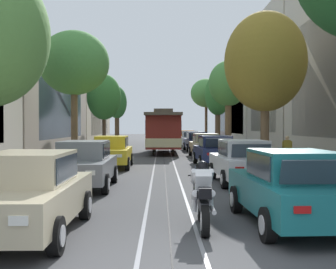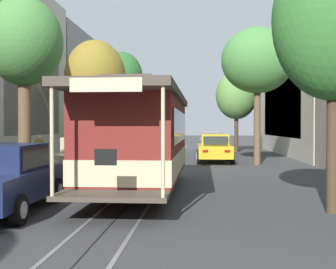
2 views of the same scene
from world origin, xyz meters
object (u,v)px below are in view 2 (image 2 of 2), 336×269
Objects in this scene: parked_car_navy_fifth_right at (3,178)px; parked_car_teal_near_right at (148,141)px; street_tree_kerb_left_near at (236,96)px; cable_car_trolley at (141,138)px; street_tree_kerb_left_mid at (334,21)px; fire_hydrant at (115,149)px; parked_car_navy_mid_right at (117,149)px; street_tree_kerb_right_mid at (24,44)px; parked_car_beige_near_left at (210,140)px; street_tree_kerb_right_near at (122,77)px; parked_car_grey_second_left at (213,143)px; motorcycle_with_rider at (170,142)px; parked_car_yellow_mid_left at (214,148)px; parked_car_beige_fourth_right at (85,156)px; pedestrian_on_left_pavement at (39,148)px; street_tree_kerb_right_second at (95,78)px; parked_car_white_second_right at (134,144)px; street_tree_kerb_left_second at (257,61)px.

parked_car_teal_near_right is at bearing -90.45° from parked_car_navy_fifth_right.
street_tree_kerb_left_near reaches higher than cable_car_trolley.
street_tree_kerb_left_mid reaches higher than fire_hydrant.
parked_car_navy_mid_right is at bearing -59.73° from street_tree_kerb_left_mid.
parked_car_navy_fifth_right is 25.86m from street_tree_kerb_left_near.
street_tree_kerb_right_mid is at bearing -72.12° from parked_car_navy_fifth_right.
street_tree_kerb_left_near is at bearing -102.58° from cable_car_trolley.
parked_car_navy_mid_right is 0.70× the size of street_tree_kerb_left_mid.
street_tree_kerb_right_near is (7.35, 1.79, 5.32)m from parked_car_beige_near_left.
parked_car_teal_near_right is 26.83m from parked_car_navy_fifth_right.
parked_car_grey_second_left is 17.93m from street_tree_kerb_right_mid.
parked_car_beige_near_left is 0.99× the size of parked_car_navy_fifth_right.
street_tree_kerb_left_near is at bearing 154.49° from motorcycle_with_rider.
parked_car_navy_fifth_right is (5.52, 27.49, 0.00)m from parked_car_beige_near_left.
parked_car_beige_near_left reaches higher than fire_hydrant.
motorcycle_with_rider is at bearing -75.34° from parked_car_yellow_mid_left.
motorcycle_with_rider reaches higher than fire_hydrant.
parked_car_yellow_mid_left is 0.48× the size of cable_car_trolley.
parked_car_beige_near_left is at bearing -56.79° from street_tree_kerb_left_near.
street_tree_kerb_right_near is 8.12m from fire_hydrant.
parked_car_navy_mid_right is at bearing -91.27° from parked_car_beige_fourth_right.
street_tree_kerb_left_near is 9.54m from street_tree_kerb_right_near.
parked_car_beige_near_left is 0.99× the size of parked_car_teal_near_right.
parked_car_yellow_mid_left reaches higher than pedestrian_on_left_pavement.
parked_car_beige_fourth_right is 0.60× the size of street_tree_kerb_right_second.
parked_car_navy_mid_right is 4.12m from pedestrian_on_left_pavement.
street_tree_kerb_left_mid is (-0.17, 24.05, -0.02)m from street_tree_kerb_left_near.
parked_car_yellow_mid_left is 9.50m from pedestrian_on_left_pavement.
street_tree_kerb_right_second is at bearing -56.68° from parked_car_navy_mid_right.
street_tree_kerb_left_mid is at bearing 120.85° from street_tree_kerb_right_second.
street_tree_kerb_right_second is at bearing -119.90° from pedestrian_on_left_pavement.
street_tree_kerb_left_near is (-7.48, -24.49, 3.65)m from parked_car_navy_fifth_right.
parked_car_grey_second_left is 0.99× the size of parked_car_navy_mid_right.
fire_hydrant is at bearing -83.97° from parked_car_beige_fourth_right.
parked_car_navy_mid_right is 0.60× the size of street_tree_kerb_right_second.
street_tree_kerb_left_near is at bearing -133.64° from pedestrian_on_left_pavement.
parked_car_beige_near_left is 0.48× the size of cable_car_trolley.
parked_car_beige_near_left is 0.99× the size of parked_car_white_second_right.
parked_car_grey_second_left and parked_car_navy_mid_right have the same top height.
street_tree_kerb_left_second is 11.89m from street_tree_kerb_right_mid.
parked_car_navy_fifth_right reaches higher than pedestrian_on_left_pavement.
parked_car_navy_fifth_right is 0.62× the size of street_tree_kerb_left_second.
cable_car_trolley is at bearing 81.25° from parked_car_grey_second_left.
street_tree_kerb_right_second is 4.72× the size of pedestrian_on_left_pavement.
parked_car_navy_fifth_right is at bearing 107.88° from street_tree_kerb_right_mid.
parked_car_beige_fourth_right is 0.48× the size of cable_car_trolley.
parked_car_grey_second_left is 21.31m from street_tree_kerb_left_mid.
parked_car_beige_near_left and parked_car_teal_near_right have the same top height.
cable_car_trolley is at bearing 101.67° from street_tree_kerb_right_near.
street_tree_kerb_left_mid is at bearing 90.38° from street_tree_kerb_left_second.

